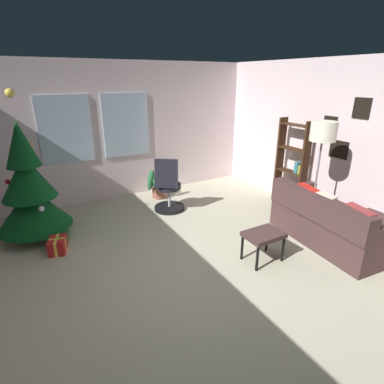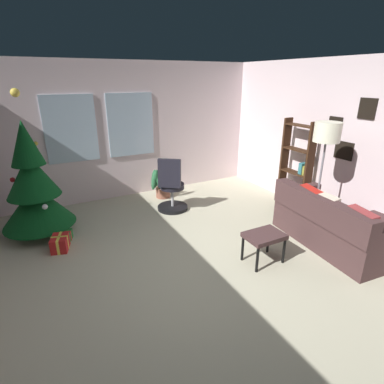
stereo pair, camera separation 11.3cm
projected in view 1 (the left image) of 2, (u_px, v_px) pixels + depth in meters
The scene contains 12 objects.
ground_plane at pixel (200, 275), 3.89m from camera, with size 5.56×6.12×0.10m, color #B9B599.
wall_back_with_windows at pixel (118, 132), 5.92m from camera, with size 5.56×0.12×2.62m.
wall_right_with_frames at pixel (357, 146), 4.71m from camera, with size 0.12×6.12×2.62m.
couch at pixel (343, 225), 4.43m from camera, with size 1.63×1.85×0.82m.
footstool at pixel (263, 237), 3.99m from camera, with size 0.50×0.37×0.42m.
holiday_tree at pixel (30, 191), 4.50m from camera, with size 1.06×1.06×2.19m.
gift_box_red at pixel (58, 245), 4.27m from camera, with size 0.29×0.34×0.21m.
gift_box_green at pixel (60, 238), 4.51m from camera, with size 0.31×0.30×0.16m.
office_chair at pixel (168, 191), 5.50m from camera, with size 0.59×0.60×1.01m.
bookshelf at pixel (291, 169), 5.61m from camera, with size 0.18×0.64×1.63m.
floor_lamp at pixel (322, 139), 4.37m from camera, with size 0.37×0.37×1.74m.
potted_plant at pixel (157, 187), 6.12m from camera, with size 0.43×0.35×0.65m.
Camera 1 is at (-1.70, -2.78, 2.32)m, focal length 28.41 mm.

